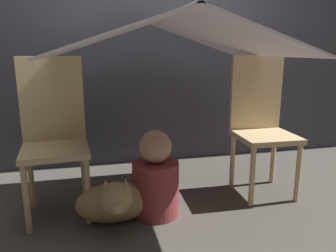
% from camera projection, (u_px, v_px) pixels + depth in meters
% --- Properties ---
extents(ground_plane, '(8.80, 8.80, 0.00)m').
position_uv_depth(ground_plane, '(173.00, 213.00, 2.13)').
color(ground_plane, '#47423D').
extents(wall_back, '(7.00, 0.05, 2.50)m').
position_uv_depth(wall_back, '(144.00, 25.00, 2.87)').
color(wall_back, '#3D3D47').
rests_on(wall_back, ground_plane).
extents(chair_left, '(0.43, 0.43, 1.00)m').
position_uv_depth(chair_left, '(54.00, 132.00, 2.07)').
color(chair_left, '#D1B27F').
rests_on(chair_left, ground_plane).
extents(chair_right, '(0.41, 0.41, 1.00)m').
position_uv_depth(chair_right, '(261.00, 121.00, 2.39)').
color(chair_right, '#D1B27F').
rests_on(chair_right, ground_plane).
extents(sheet_canopy, '(1.43, 1.26, 0.25)m').
position_uv_depth(sheet_canopy, '(168.00, 36.00, 2.02)').
color(sheet_canopy, silver).
extents(person_front, '(0.30, 0.30, 0.56)m').
position_uv_depth(person_front, '(156.00, 180.00, 2.07)').
color(person_front, maroon).
rests_on(person_front, ground_plane).
extents(dog, '(0.47, 0.39, 0.35)m').
position_uv_depth(dog, '(115.00, 201.00, 1.95)').
color(dog, '#9E7F56').
rests_on(dog, ground_plane).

